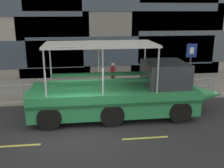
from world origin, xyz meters
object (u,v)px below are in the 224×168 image
(parking_sign, at_px, (191,59))
(duck_tour_boat, at_px, (124,93))
(pedestrian_mid_left, at_px, (113,74))
(pedestrian_near_bow, at_px, (173,71))

(parking_sign, distance_m, duck_tour_boat, 5.18)
(parking_sign, height_order, pedestrian_mid_left, parking_sign)
(duck_tour_boat, distance_m, pedestrian_mid_left, 3.34)
(pedestrian_near_bow, bearing_deg, pedestrian_mid_left, -175.86)
(parking_sign, relative_size, pedestrian_near_bow, 1.66)
(duck_tour_boat, bearing_deg, parking_sign, 32.76)
(duck_tour_boat, bearing_deg, pedestrian_near_bow, 45.17)
(parking_sign, xyz_separation_m, pedestrian_near_bow, (-0.70, 0.85, -0.86))
(parking_sign, bearing_deg, pedestrian_mid_left, 172.45)
(pedestrian_near_bow, bearing_deg, parking_sign, -50.41)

